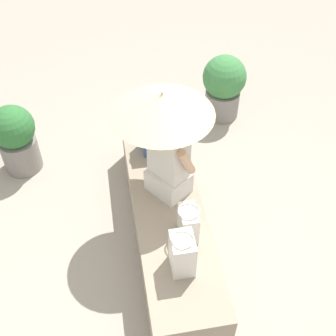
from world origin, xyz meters
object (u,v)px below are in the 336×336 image
(shoulder_bag_spare, at_px, (188,223))
(parasol, at_px, (162,104))
(handbag_black, at_px, (150,137))
(planter_far, at_px, (16,138))
(tote_bag_canvas, at_px, (182,253))
(person_seated, at_px, (169,159))
(planter_near, at_px, (224,85))

(shoulder_bag_spare, bearing_deg, parasol, -169.93)
(handbag_black, distance_m, planter_far, 1.45)
(handbag_black, relative_size, shoulder_bag_spare, 1.09)
(tote_bag_canvas, distance_m, planter_far, 2.34)
(planter_far, bearing_deg, parasol, 55.68)
(person_seated, xyz_separation_m, handbag_black, (-0.56, -0.09, -0.22))
(parasol, bearing_deg, person_seated, 21.90)
(person_seated, bearing_deg, parasol, -158.10)
(tote_bag_canvas, bearing_deg, planter_near, 157.79)
(person_seated, xyz_separation_m, shoulder_bag_spare, (0.52, 0.07, -0.23))
(handbag_black, xyz_separation_m, planter_far, (-0.49, -1.35, -0.24))
(shoulder_bag_spare, relative_size, planter_far, 0.40)
(tote_bag_canvas, bearing_deg, planter_far, -142.85)
(parasol, xyz_separation_m, handbag_black, (-0.46, -0.05, -0.72))
(person_seated, xyz_separation_m, parasol, (-0.10, -0.04, 0.50))
(tote_bag_canvas, relative_size, planter_far, 0.46)
(handbag_black, bearing_deg, parasol, 6.25)
(handbag_black, bearing_deg, tote_bag_canvas, 2.35)
(shoulder_bag_spare, xyz_separation_m, planter_far, (-1.57, -1.51, -0.23))
(person_seated, distance_m, planter_far, 1.84)
(planter_near, bearing_deg, person_seated, -30.70)
(shoulder_bag_spare, xyz_separation_m, planter_near, (-2.10, 0.87, -0.21))
(tote_bag_canvas, bearing_deg, person_seated, 177.61)
(parasol, bearing_deg, handbag_black, -173.75)
(person_seated, relative_size, tote_bag_canvas, 2.47)
(handbag_black, height_order, planter_near, handbag_black)
(shoulder_bag_spare, bearing_deg, person_seated, -172.29)
(shoulder_bag_spare, height_order, planter_near, same)
(person_seated, height_order, handbag_black, person_seated)
(parasol, bearing_deg, tote_bag_canvas, 0.34)
(planter_near, relative_size, planter_far, 1.02)
(handbag_black, bearing_deg, planter_far, -110.14)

